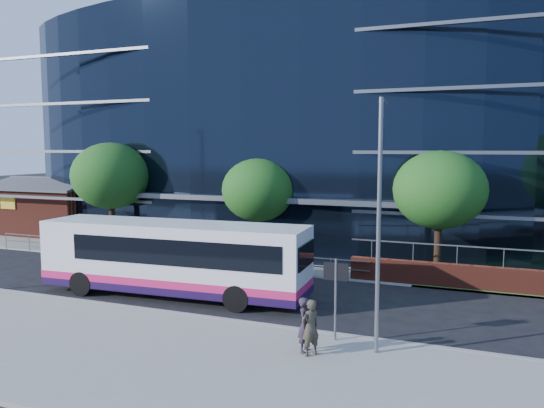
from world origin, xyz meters
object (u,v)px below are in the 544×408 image
at_px(brick_pavilion, 55,208).
at_px(tree_far_c, 439,190).
at_px(pedestrian_b, 310,327).
at_px(tree_far_b, 259,190).
at_px(tree_far_a, 111,176).
at_px(city_bus, 176,258).
at_px(pedestrian, 305,325).
at_px(streetlight_east, 379,218).
at_px(street_sign, 336,282).

xyz_separation_m(brick_pavilion, tree_far_c, (29.00, -4.50, 2.60)).
bearing_deg(pedestrian_b, tree_far_c, -157.74).
bearing_deg(tree_far_b, tree_far_c, -2.86).
bearing_deg(tree_far_a, city_bus, -38.73).
bearing_deg(tree_far_a, brick_pavilion, 153.45).
bearing_deg(pedestrian, streetlight_east, -71.23).
relative_size(tree_far_b, pedestrian_b, 3.38).
distance_m(tree_far_a, pedestrian, 21.04).
bearing_deg(brick_pavilion, street_sign, -29.65).
bearing_deg(tree_far_a, tree_far_c, 0.00).
height_order(pedestrian, pedestrian_b, pedestrian_b).
xyz_separation_m(brick_pavilion, tree_far_b, (19.00, -4.00, 2.27)).
bearing_deg(brick_pavilion, pedestrian, -32.46).
height_order(tree_far_a, tree_far_b, tree_far_a).
bearing_deg(brick_pavilion, tree_far_c, -8.82).
height_order(tree_far_a, pedestrian, tree_far_a).
distance_m(brick_pavilion, pedestrian_b, 31.00).
distance_m(tree_far_b, tree_far_c, 10.02).
bearing_deg(city_bus, tree_far_c, 32.24).
bearing_deg(brick_pavilion, pedestrian_b, -32.57).
xyz_separation_m(street_sign, pedestrian, (-0.63, -1.38, -1.12)).
height_order(brick_pavilion, tree_far_a, tree_far_a).
distance_m(tree_far_b, pedestrian, 14.58).
distance_m(tree_far_b, streetlight_east, 14.74).
height_order(brick_pavilion, tree_far_b, tree_far_b).
bearing_deg(street_sign, pedestrian, -114.49).
height_order(tree_far_b, pedestrian_b, tree_far_b).
height_order(tree_far_c, pedestrian, tree_far_c).
relative_size(tree_far_c, city_bus, 0.53).
height_order(tree_far_c, pedestrian_b, tree_far_c).
height_order(tree_far_c, streetlight_east, streetlight_east).
height_order(street_sign, city_bus, city_bus).
bearing_deg(pedestrian, tree_far_c, -16.22).
distance_m(tree_far_a, pedestrian_b, 21.35).
distance_m(street_sign, pedestrian, 1.88).
xyz_separation_m(streetlight_east, pedestrian, (-2.13, -0.79, -3.41)).
height_order(tree_far_b, pedestrian, tree_far_b).
xyz_separation_m(tree_far_a, streetlight_east, (19.00, -11.17, -0.42)).
bearing_deg(streetlight_east, street_sign, 158.64).
relative_size(tree_far_b, pedestrian, 3.43).
height_order(streetlight_east, city_bus, streetlight_east).
bearing_deg(streetlight_east, tree_far_c, 84.89).
height_order(tree_far_a, city_bus, tree_far_a).
bearing_deg(pedestrian, brick_pavilion, 55.97).
xyz_separation_m(tree_far_b, tree_far_c, (10.00, -0.50, 0.33)).
height_order(brick_pavilion, streetlight_east, streetlight_east).
bearing_deg(pedestrian, tree_far_a, 53.09).
relative_size(street_sign, streetlight_east, 0.35).
height_order(city_bus, pedestrian_b, city_bus).
bearing_deg(street_sign, pedestrian_b, -103.48).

